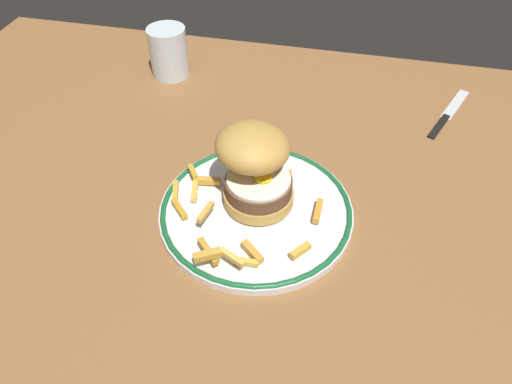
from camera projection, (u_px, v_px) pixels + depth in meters
The scene contains 6 objects.
ground_plane at pixel (273, 226), 69.12cm from camera, with size 145.79×100.93×4.00cm, color brown.
dinner_plate at pixel (256, 211), 67.45cm from camera, with size 27.67×27.67×1.60cm.
burger at pixel (255, 165), 64.43cm from camera, with size 14.12×13.96×11.66cm.
fries_pile at pixel (235, 207), 65.72cm from camera, with size 22.20×25.44×2.93cm.
water_glass at pixel (169, 55), 92.61cm from camera, with size 7.45×7.45×9.59cm.
knife at pixel (446, 116), 84.67cm from camera, with size 8.32×17.19×0.70cm.
Camera 1 is at (7.71, -44.96, 50.23)cm, focal length 33.11 mm.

